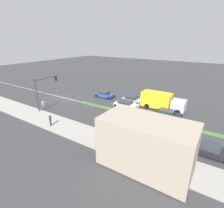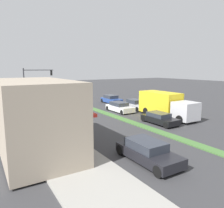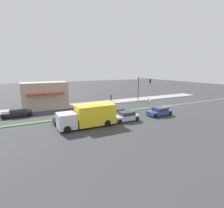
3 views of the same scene
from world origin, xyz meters
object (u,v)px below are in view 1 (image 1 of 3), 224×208
at_px(sedan_dark, 208,149).
at_px(coupe_blue, 105,94).
at_px(van_white, 126,104).
at_px(suv_black, 167,114).
at_px(pedestrian, 50,120).
at_px(sedan_silver, 132,100).
at_px(warning_aframe_sign, 44,104).
at_px(traffic_signal_main, 43,88).
at_px(delivery_truck, 161,101).

distance_m(sedan_dark, coupe_blue, 22.94).
relative_size(van_white, suv_black, 1.05).
xyz_separation_m(pedestrian, sedan_silver, (-14.94, 5.24, -0.35)).
relative_size(coupe_blue, sedan_silver, 1.06).
distance_m(warning_aframe_sign, coupe_blue, 12.24).
bearing_deg(coupe_blue, sedan_silver, 90.00).
bearing_deg(traffic_signal_main, delivery_truck, 123.28).
bearing_deg(van_white, delivery_truck, 117.15).
distance_m(warning_aframe_sign, van_white, 15.19).
distance_m(pedestrian, delivery_truck, 18.52).
height_order(traffic_signal_main, suv_black, traffic_signal_main).
xyz_separation_m(traffic_signal_main, pedestrian, (3.81, 6.01, -2.89)).
height_order(delivery_truck, coupe_blue, delivery_truck).
height_order(van_white, suv_black, van_white).
bearing_deg(sedan_dark, sedan_silver, -125.21).
xyz_separation_m(pedestrian, coupe_blue, (-14.94, -1.24, -0.38)).
relative_size(sedan_silver, van_white, 0.88).
distance_m(warning_aframe_sign, sedan_dark, 27.08).
bearing_deg(suv_black, sedan_silver, -109.98).
relative_size(sedan_dark, suv_black, 1.08).
bearing_deg(suv_black, van_white, -90.00).
bearing_deg(pedestrian, sedan_dark, 104.27).
xyz_separation_m(delivery_truck, suv_black, (2.80, 2.00, -0.90)).
distance_m(traffic_signal_main, sedan_silver, 16.15).
distance_m(traffic_signal_main, warning_aframe_sign, 3.91).
height_order(traffic_signal_main, van_white, traffic_signal_main).
relative_size(sedan_dark, coupe_blue, 1.11).
xyz_separation_m(delivery_truck, van_white, (2.80, -5.46, -0.85)).
bearing_deg(warning_aframe_sign, coupe_blue, 148.34).
bearing_deg(traffic_signal_main, warning_aframe_sign, -113.10).
relative_size(traffic_signal_main, sedan_silver, 1.47).
xyz_separation_m(pedestrian, delivery_truck, (-14.94, 10.94, 0.46)).
xyz_separation_m(traffic_signal_main, sedan_dark, (-1.12, 25.42, -3.27)).
height_order(pedestrian, warning_aframe_sign, pedestrian).
bearing_deg(warning_aframe_sign, suv_black, 110.29).
xyz_separation_m(warning_aframe_sign, coupe_blue, (-10.42, 6.43, 0.21)).
xyz_separation_m(sedan_dark, suv_black, (-7.20, -6.47, -0.07)).
bearing_deg(sedan_silver, van_white, 4.92).
height_order(delivery_truck, sedan_silver, delivery_truck).
relative_size(pedestrian, van_white, 0.39).
relative_size(delivery_truck, coupe_blue, 1.87).
height_order(sedan_dark, sedan_silver, sedan_silver).
relative_size(pedestrian, sedan_silver, 0.44).
distance_m(coupe_blue, suv_black, 14.45).
xyz_separation_m(traffic_signal_main, van_white, (-8.32, 11.49, -3.29)).
height_order(pedestrian, suv_black, pedestrian).
distance_m(pedestrian, warning_aframe_sign, 8.92).
relative_size(warning_aframe_sign, coupe_blue, 0.21).
bearing_deg(coupe_blue, pedestrian, 4.74).
height_order(pedestrian, sedan_silver, pedestrian).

